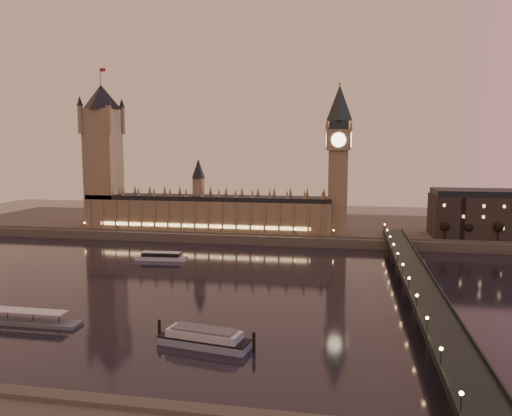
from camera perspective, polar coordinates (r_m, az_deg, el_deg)
The scene contains 12 objects.
ground at distance 243.48m, azimuth -4.50°, elevation -8.75°, with size 700.00×700.00×0.00m, color black.
far_embankment at distance 397.50m, azimuth 5.94°, elevation -2.23°, with size 560.00×130.00×6.00m, color #423D35.
palace_of_westminster at distance 364.53m, azimuth -5.66°, elevation -0.08°, with size 180.00×26.62×52.00m.
victoria_tower at distance 391.96m, azimuth -17.10°, elevation 6.60°, with size 31.68×31.68×118.00m.
big_ben at distance 347.38m, azimuth 9.43°, elevation 6.51°, with size 17.68×17.68×104.00m.
westminster_bridge at distance 235.97m, azimuth 17.74°, elevation -8.18°, with size 13.20×260.00×15.30m.
bare_tree_0 at distance 344.53m, azimuth 20.67°, elevation -2.12°, with size 5.53×5.53×11.24m.
bare_tree_1 at distance 347.94m, azimuth 23.43°, elevation -2.16°, with size 5.53×5.53×11.24m.
bare_tree_2 at distance 352.13m, azimuth 26.13°, elevation -2.19°, with size 5.53×5.53×11.24m.
cruise_boat_a at distance 299.63m, azimuth -10.80°, elevation -5.47°, with size 30.49×8.54×4.82m.
moored_barge at distance 171.57m, azimuth -5.95°, elevation -14.58°, with size 35.37×13.54×6.57m.
pontoon_pier at distance 211.01m, azimuth -25.14°, elevation -11.49°, with size 45.19×7.53×12.05m.
Camera 1 is at (61.69, -226.31, 65.29)m, focal length 35.00 mm.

